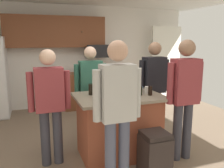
% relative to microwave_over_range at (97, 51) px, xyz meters
% --- Properties ---
extents(floor, '(7.04, 7.04, 0.00)m').
position_rel_microwave_over_range_xyz_m(floor, '(-0.60, -2.50, -1.45)').
color(floor, '#7F6B56').
rests_on(floor, ground).
extents(back_wall, '(6.40, 0.10, 2.60)m').
position_rel_microwave_over_range_xyz_m(back_wall, '(-0.60, 0.30, -0.15)').
color(back_wall, white).
rests_on(back_wall, ground).
extents(french_door_window_panel, '(0.90, 0.06, 2.00)m').
position_rel_microwave_over_range_xyz_m(french_door_window_panel, '(2.00, -0.10, -0.35)').
color(french_door_window_panel, white).
rests_on(french_door_window_panel, ground).
extents(cabinet_run_upper, '(2.40, 0.38, 0.75)m').
position_rel_microwave_over_range_xyz_m(cabinet_run_upper, '(-1.00, 0.10, 0.48)').
color(cabinet_run_upper, brown).
extents(cabinet_run_lower, '(1.80, 0.63, 0.90)m').
position_rel_microwave_over_range_xyz_m(cabinet_run_lower, '(0.00, -0.02, -1.00)').
color(cabinet_run_lower, brown).
rests_on(cabinet_run_lower, ground).
extents(microwave_over_range, '(0.56, 0.40, 0.32)m').
position_rel_microwave_over_range_xyz_m(microwave_over_range, '(0.00, 0.00, 0.00)').
color(microwave_over_range, black).
extents(kitchen_island, '(1.27, 0.88, 0.93)m').
position_rel_microwave_over_range_xyz_m(kitchen_island, '(-0.45, -2.73, -0.98)').
color(kitchen_island, '#9E4C33').
rests_on(kitchen_island, ground).
extents(person_guest_left, '(0.57, 0.22, 1.70)m').
position_rel_microwave_over_range_xyz_m(person_guest_left, '(0.37, -2.30, -0.47)').
color(person_guest_left, tan).
rests_on(person_guest_left, ground).
extents(person_elder_center, '(0.57, 0.22, 1.62)m').
position_rel_microwave_over_range_xyz_m(person_elder_center, '(-1.43, -2.67, -0.52)').
color(person_elder_center, '#383842').
rests_on(person_elder_center, ground).
extents(person_host_foreground, '(0.57, 0.23, 1.74)m').
position_rel_microwave_over_range_xyz_m(person_host_foreground, '(-0.76, -3.48, -0.44)').
color(person_host_foreground, '#4C5166').
rests_on(person_host_foreground, ground).
extents(person_guest_right, '(0.57, 0.22, 1.63)m').
position_rel_microwave_over_range_xyz_m(person_guest_right, '(-0.68, -1.97, -0.52)').
color(person_guest_right, '#232D4C').
rests_on(person_guest_right, ground).
extents(person_guest_by_door, '(0.57, 0.23, 1.74)m').
position_rel_microwave_over_range_xyz_m(person_guest_by_door, '(0.38, -3.16, -0.44)').
color(person_guest_by_door, '#383842').
rests_on(person_guest_by_door, ground).
extents(tumbler_amber, '(0.07, 0.07, 0.16)m').
position_rel_microwave_over_range_xyz_m(tumbler_amber, '(-0.39, -3.01, -0.44)').
color(tumbler_amber, black).
rests_on(tumbler_amber, kitchen_island).
extents(mug_blue_stoneware, '(0.13, 0.09, 0.09)m').
position_rel_microwave_over_range_xyz_m(mug_blue_stoneware, '(-0.05, -2.58, -0.47)').
color(mug_blue_stoneware, '#4C6B99').
rests_on(mug_blue_stoneware, kitchen_island).
extents(glass_dark_ale, '(0.06, 0.06, 0.14)m').
position_rel_microwave_over_range_xyz_m(glass_dark_ale, '(-0.01, -2.88, -0.45)').
color(glass_dark_ale, black).
rests_on(glass_dark_ale, kitchen_island).
extents(glass_stout_tall, '(0.07, 0.07, 0.17)m').
position_rel_microwave_over_range_xyz_m(glass_stout_tall, '(-0.76, -2.69, -0.43)').
color(glass_stout_tall, black).
rests_on(glass_stout_tall, kitchen_island).
extents(glass_short_whisky, '(0.07, 0.07, 0.17)m').
position_rel_microwave_over_range_xyz_m(glass_short_whisky, '(-0.83, -2.56, -0.43)').
color(glass_short_whisky, black).
rests_on(glass_short_whisky, kitchen_island).
extents(glass_pilsner, '(0.07, 0.07, 0.13)m').
position_rel_microwave_over_range_xyz_m(glass_pilsner, '(-0.15, -2.82, -0.45)').
color(glass_pilsner, black).
rests_on(glass_pilsner, kitchen_island).
extents(mug_ceramic_white, '(0.13, 0.08, 0.10)m').
position_rel_microwave_over_range_xyz_m(mug_ceramic_white, '(0.02, -2.74, -0.47)').
color(mug_ceramic_white, white).
rests_on(mug_ceramic_white, kitchen_island).
extents(serving_tray, '(0.44, 0.30, 0.04)m').
position_rel_microwave_over_range_xyz_m(serving_tray, '(-0.46, -2.72, -0.50)').
color(serving_tray, '#B7B7BC').
rests_on(serving_tray, kitchen_island).
extents(trash_bin, '(0.34, 0.34, 0.61)m').
position_rel_microwave_over_range_xyz_m(trash_bin, '(-0.24, -3.45, -1.15)').
color(trash_bin, black).
rests_on(trash_bin, ground).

